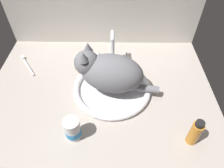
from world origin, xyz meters
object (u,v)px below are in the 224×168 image
object	(u,v)px
sink_basin	(112,88)
amber_bottle	(195,133)
toothbrush	(27,65)
pill_bottle	(73,130)
faucet	(113,50)
cat	(107,72)

from	to	relation	value
sink_basin	amber_bottle	bearing A→B (deg)	-40.02
sink_basin	toothbrush	bearing A→B (deg)	160.00
sink_basin	pill_bottle	bearing A→B (deg)	-120.49
pill_bottle	amber_bottle	world-z (taller)	amber_bottle
sink_basin	faucet	distance (cm)	21.79
sink_basin	toothbrush	world-z (taller)	sink_basin
faucet	pill_bottle	size ratio (longest dim) A/B	1.82
sink_basin	faucet	bearing A→B (deg)	90.00
cat	toothbrush	world-z (taller)	cat
pill_bottle	toothbrush	world-z (taller)	pill_bottle
pill_bottle	cat	bearing A→B (deg)	63.61
cat	amber_bottle	bearing A→B (deg)	-38.59
sink_basin	cat	xyz separation A→B (cm)	(-2.04, 0.37, 10.10)
toothbrush	pill_bottle	bearing A→B (deg)	-53.07
amber_bottle	toothbrush	xyz separation A→B (cm)	(-74.47, 41.44, -5.26)
amber_bottle	cat	bearing A→B (deg)	141.41
amber_bottle	faucet	bearing A→B (deg)	123.04
faucet	cat	bearing A→B (deg)	-95.63
cat	toothbrush	distance (cm)	46.37
sink_basin	toothbrush	xyz separation A→B (cm)	(-44.32, 16.13, -0.60)
sink_basin	faucet	world-z (taller)	faucet
cat	toothbrush	xyz separation A→B (cm)	(-42.28, 15.76, -10.70)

